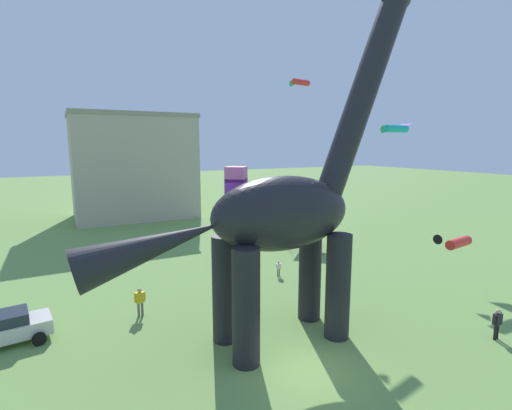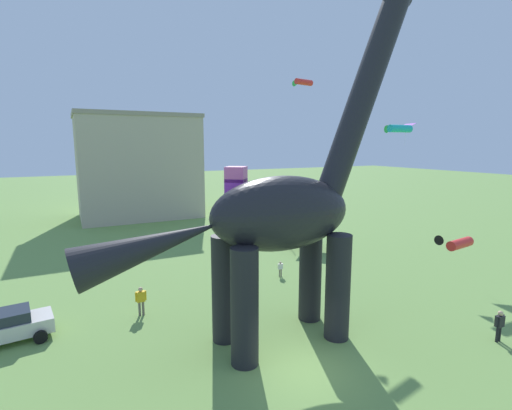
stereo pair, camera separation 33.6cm
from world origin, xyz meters
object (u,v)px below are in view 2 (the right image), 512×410
object	(u,v)px
kite_far_right	(236,180)
kite_mid_center	(398,129)
festival_canopy_tent	(310,222)
kite_near_high	(456,243)
person_photographer	(141,298)
kite_drifting	(406,126)
parked_sedan_left	(4,327)
kite_mid_left	(302,82)
person_watching_child	(280,267)
person_far_spectator	(500,323)
dinosaur_sculpture	(281,213)

from	to	relation	value
kite_far_right	kite_mid_center	world-z (taller)	kite_mid_center
festival_canopy_tent	kite_near_high	distance (m)	17.10
person_photographer	kite_mid_center	xyz separation A→B (m)	(21.86, 2.47, 9.88)
kite_far_right	kite_drifting	xyz separation A→B (m)	(20.17, 7.70, 3.40)
parked_sedan_left	festival_canopy_tent	size ratio (longest dim) A/B	1.39
parked_sedan_left	kite_mid_left	bearing A→B (deg)	8.02
kite_mid_left	kite_drifting	xyz separation A→B (m)	(10.13, -1.71, -3.31)
person_photographer	kite_far_right	xyz separation A→B (m)	(4.23, -3.83, 6.81)
person_watching_child	festival_canopy_tent	world-z (taller)	festival_canopy_tent
kite_mid_center	kite_near_high	world-z (taller)	kite_mid_center
kite_far_right	person_photographer	bearing A→B (deg)	137.81
kite_mid_center	kite_drifting	world-z (taller)	kite_drifting
person_far_spectator	kite_drifting	bearing A→B (deg)	73.51
dinosaur_sculpture	person_far_spectator	size ratio (longest dim) A/B	11.04
person_far_spectator	kite_far_right	distance (m)	14.64
person_far_spectator	kite_mid_left	size ratio (longest dim) A/B	0.93
kite_far_right	kite_mid_left	bearing A→B (deg)	43.15
person_photographer	kite_near_high	size ratio (longest dim) A/B	0.97
kite_near_high	kite_mid_center	bearing A→B (deg)	53.90
person_watching_child	person_far_spectator	xyz separation A→B (m)	(4.84, -12.80, 0.28)
kite_far_right	kite_drifting	world-z (taller)	kite_drifting
kite_near_high	dinosaur_sculpture	bearing A→B (deg)	152.21
person_photographer	festival_canopy_tent	size ratio (longest dim) A/B	0.53
dinosaur_sculpture	parked_sedan_left	size ratio (longest dim) A/B	4.00
parked_sedan_left	kite_drifting	world-z (taller)	kite_drifting
dinosaur_sculpture	person_far_spectator	world-z (taller)	dinosaur_sculpture
kite_mid_center	kite_near_high	xyz separation A→B (m)	(-8.84, -12.12, -5.93)
kite_near_high	kite_drifting	bearing A→B (deg)	49.93
person_far_spectator	person_photographer	bearing A→B (deg)	160.05
kite_mid_left	kite_near_high	world-z (taller)	kite_mid_left
festival_canopy_tent	kite_drifting	world-z (taller)	kite_drifting
parked_sedan_left	festival_canopy_tent	bearing A→B (deg)	9.88
person_far_spectator	kite_far_right	bearing A→B (deg)	162.89
person_watching_child	kite_near_high	xyz separation A→B (m)	(2.76, -11.59, 4.28)
kite_near_high	kite_far_right	bearing A→B (deg)	146.52
person_photographer	kite_mid_left	world-z (taller)	kite_mid_left
kite_far_right	person_far_spectator	bearing A→B (deg)	-32.89
person_far_spectator	kite_mid_center	size ratio (longest dim) A/B	0.70
festival_canopy_tent	kite_mid_left	distance (m)	12.24
person_photographer	kite_drifting	world-z (taller)	kite_drifting
parked_sedan_left	kite_drifting	xyz separation A→B (m)	(30.87, 3.88, 10.41)
kite_far_right	kite_drifting	size ratio (longest dim) A/B	0.68
person_watching_child	kite_near_high	size ratio (longest dim) A/B	0.66
dinosaur_sculpture	person_photographer	size ratio (longest dim) A/B	10.54
person_photographer	kite_mid_center	bearing A→B (deg)	-100.43
parked_sedan_left	kite_mid_left	size ratio (longest dim) A/B	2.57
person_photographer	kite_far_right	world-z (taller)	kite_far_right
person_photographer	kite_drifting	distance (m)	26.72
person_watching_child	person_far_spectator	world-z (taller)	person_far_spectator
parked_sedan_left	dinosaur_sculpture	bearing A→B (deg)	-32.43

